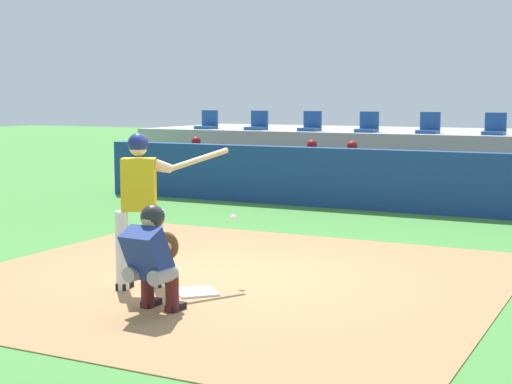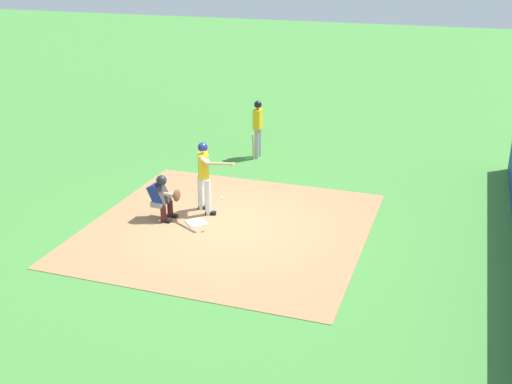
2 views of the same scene
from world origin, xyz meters
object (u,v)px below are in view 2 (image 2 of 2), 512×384
at_px(home_plate, 197,222).
at_px(batter_at_plate, 204,173).
at_px(catcher_crouched, 163,196).
at_px(on_deck_batter, 258,125).

height_order(home_plate, batter_at_plate, batter_at_plate).
xyz_separation_m(home_plate, batter_at_plate, (-0.68, -0.06, 1.01)).
bearing_deg(catcher_crouched, on_deck_batter, 172.83).
bearing_deg(on_deck_batter, catcher_crouched, -7.17).
height_order(catcher_crouched, on_deck_batter, on_deck_batter).
xyz_separation_m(batter_at_plate, on_deck_batter, (-4.50, -0.14, -0.02)).
bearing_deg(batter_at_plate, on_deck_batter, -178.20).
bearing_deg(on_deck_batter, home_plate, 2.21).
relative_size(home_plate, batter_at_plate, 0.24).
bearing_deg(home_plate, catcher_crouched, -89.54).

